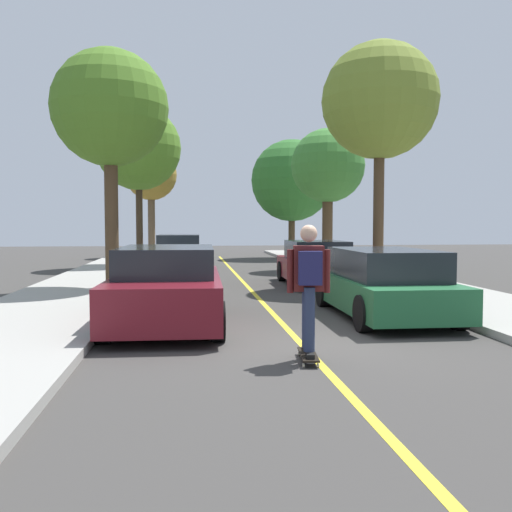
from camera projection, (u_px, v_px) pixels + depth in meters
The scene contains 15 objects.
ground at pixel (300, 343), 8.77m from camera, with size 80.00×80.00×0.00m, color #3D3A38.
center_line at pixel (266, 306), 12.73m from camera, with size 0.12×39.20×0.01m, color gold.
parked_car_left_nearest at pixel (167, 287), 10.29m from camera, with size 2.08×4.49×1.43m.
parked_car_left_near at pixel (175, 268), 15.81m from camera, with size 2.04×4.46×1.23m.
parked_car_left_far at pixel (179, 253), 22.78m from camera, with size 2.03×4.44×1.43m.
parked_car_right_nearest at pixel (383, 284), 11.18m from camera, with size 1.96×4.44×1.35m.
parked_car_right_near at pixel (316, 264), 17.07m from camera, with size 1.99×4.09×1.35m.
street_tree_left_nearest at pixel (110, 110), 15.00m from camera, with size 3.11×3.11×6.37m.
street_tree_left_near at pixel (139, 148), 23.46m from camera, with size 3.53×3.53×6.65m.
street_tree_left_far at pixel (151, 176), 31.12m from camera, with size 2.84×2.84×5.87m.
street_tree_right_nearest at pixel (380, 102), 16.23m from camera, with size 3.36×3.36×6.96m.
street_tree_right_near at pixel (328, 167), 22.35m from camera, with size 2.93×2.93×5.51m.
street_tree_right_far at pixel (292, 181), 30.18m from camera, with size 4.38×4.38×6.24m.
skateboard at pixel (308, 355), 7.59m from camera, with size 0.31×0.86×0.10m.
skateboarder at pixel (309, 281), 7.50m from camera, with size 0.59×0.71×1.74m.
Camera 1 is at (-1.71, -8.53, 1.85)m, focal length 39.50 mm.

